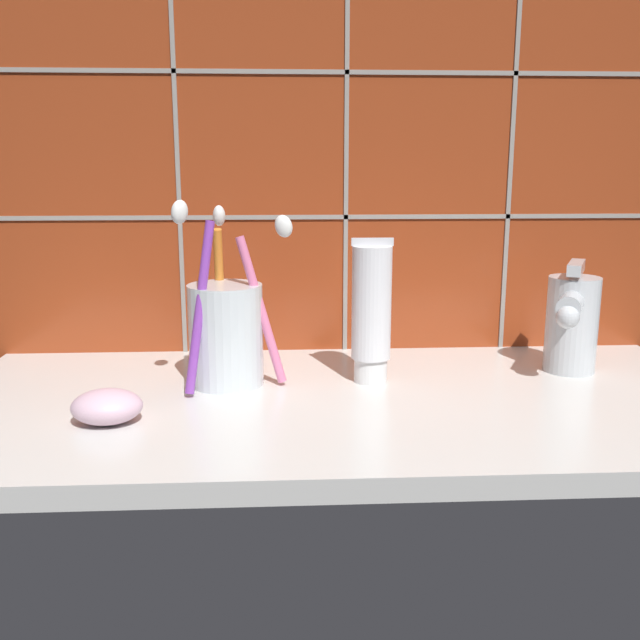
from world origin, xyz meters
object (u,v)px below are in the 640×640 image
sink_faucet (572,320)px  soap_bar (107,407)px  toothpaste_tube (371,312)px  toothbrush_cup (226,330)px

sink_faucet → soap_bar: (-45.97, -12.91, -4.20)cm
toothpaste_tube → soap_bar: 27.18cm
soap_bar → toothpaste_tube: bearing=24.0°
toothbrush_cup → soap_bar: (-9.57, -10.78, -4.09)cm
toothbrush_cup → sink_faucet: (36.40, 2.13, 0.10)cm
toothpaste_tube → toothbrush_cup: bearing=180.0°
toothpaste_tube → soap_bar: bearing=-156.0°
sink_faucet → soap_bar: bearing=-47.4°
toothpaste_tube → sink_faucet: (21.71, 2.13, -1.66)cm
toothbrush_cup → sink_faucet: bearing=3.4°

